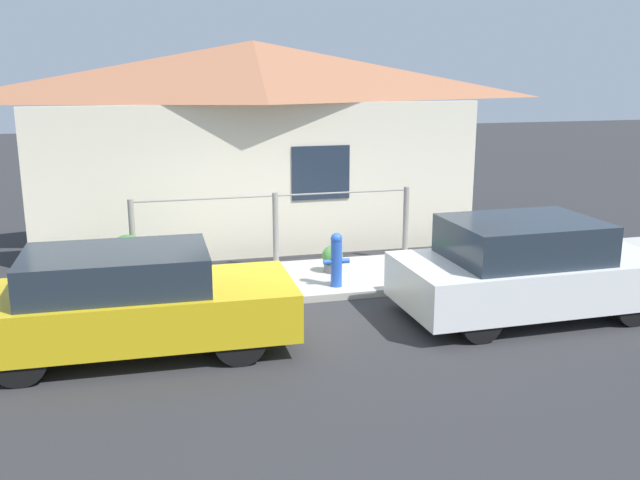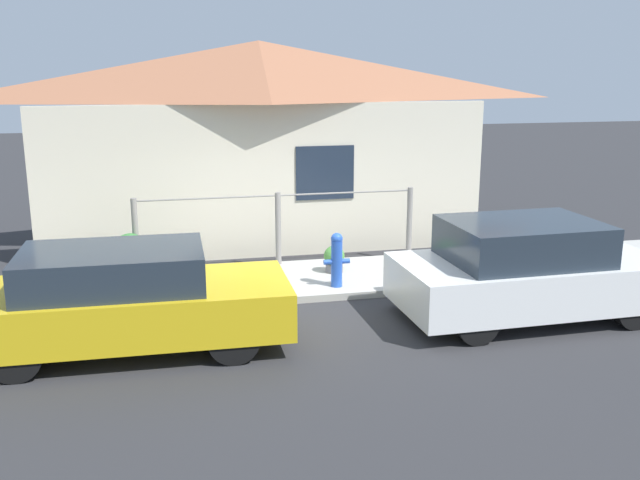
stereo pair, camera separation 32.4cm
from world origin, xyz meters
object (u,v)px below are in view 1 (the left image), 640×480
object	(u,v)px
potted_plant_by_fence	(128,254)
fire_hydrant	(336,258)
car_right	(527,269)
potted_plant_near_hydrant	(332,258)
car_left	(128,302)

from	to	relation	value
potted_plant_by_fence	fire_hydrant	bearing A→B (deg)	-22.56
car_right	potted_plant_near_hydrant	xyz separation A→B (m)	(-2.21, 2.43, -0.35)
fire_hydrant	potted_plant_by_fence	bearing A→B (deg)	157.44
car_right	potted_plant_by_fence	bearing A→B (deg)	150.58
car_right	potted_plant_by_fence	distance (m)	6.28
fire_hydrant	potted_plant_near_hydrant	distance (m)	0.82
fire_hydrant	potted_plant_near_hydrant	bearing A→B (deg)	78.92
car_right	potted_plant_near_hydrant	bearing A→B (deg)	131.07
car_right	fire_hydrant	world-z (taller)	car_right
car_left	potted_plant_near_hydrant	distance (m)	4.11
car_right	potted_plant_by_fence	world-z (taller)	car_right
car_right	potted_plant_near_hydrant	size ratio (longest dim) A/B	8.31
potted_plant_by_fence	car_left	bearing A→B (deg)	-89.37
car_left	car_right	bearing A→B (deg)	0.94
car_right	fire_hydrant	bearing A→B (deg)	143.76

